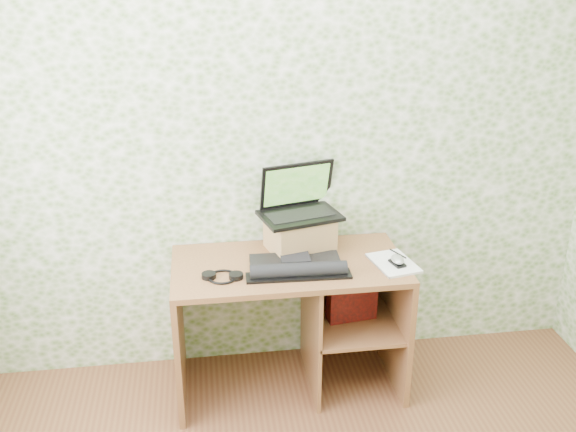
{
  "coord_description": "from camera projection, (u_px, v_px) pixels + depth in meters",
  "views": [
    {
      "loc": [
        -0.42,
        -1.47,
        2.26
      ],
      "look_at": [
        -0.01,
        1.39,
        1.04
      ],
      "focal_mm": 40.0,
      "sensor_mm": 36.0,
      "label": 1
    }
  ],
  "objects": [
    {
      "name": "red_box",
      "position": [
        352.0,
        293.0,
        3.42
      ],
      "size": [
        0.27,
        0.12,
        0.32
      ],
      "primitive_type": "cube",
      "rotation": [
        0.0,
        0.0,
        0.14
      ],
      "color": "maroon",
      "rests_on": "desk"
    },
    {
      "name": "notepad",
      "position": [
        393.0,
        263.0,
        3.29
      ],
      "size": [
        0.24,
        0.3,
        0.01
      ],
      "primitive_type": "cube",
      "rotation": [
        0.0,
        0.0,
        0.19
      ],
      "color": "silver",
      "rests_on": "desk"
    },
    {
      "name": "pen",
      "position": [
        398.0,
        254.0,
        3.37
      ],
      "size": [
        0.06,
        0.12,
        0.01
      ],
      "primitive_type": "cylinder",
      "rotation": [
        1.57,
        0.0,
        0.43
      ],
      "color": "black",
      "rests_on": "notepad"
    },
    {
      "name": "wall_back",
      "position": [
        281.0,
        143.0,
        3.37
      ],
      "size": [
        3.5,
        0.0,
        3.5
      ],
      "primitive_type": "plane",
      "rotation": [
        1.57,
        0.0,
        0.0
      ],
      "color": "silver",
      "rests_on": "ground"
    },
    {
      "name": "mouse",
      "position": [
        397.0,
        261.0,
        3.25
      ],
      "size": [
        0.09,
        0.11,
        0.03
      ],
      "primitive_type": "ellipsoid",
      "rotation": [
        0.0,
        0.0,
        0.27
      ],
      "color": "#B5B5B7",
      "rests_on": "notepad"
    },
    {
      "name": "desk",
      "position": [
        302.0,
        304.0,
        3.44
      ],
      "size": [
        1.2,
        0.6,
        0.75
      ],
      "color": "brown",
      "rests_on": "floor"
    },
    {
      "name": "laptop",
      "position": [
        299.0,
        203.0,
        3.38
      ],
      "size": [
        0.46,
        0.38,
        0.27
      ],
      "rotation": [
        0.0,
        0.0,
        0.25
      ],
      "color": "black",
      "rests_on": "riser"
    },
    {
      "name": "keyboard",
      "position": [
        297.0,
        266.0,
        3.22
      ],
      "size": [
        0.52,
        0.28,
        0.07
      ],
      "rotation": [
        0.0,
        0.0,
        -0.04
      ],
      "color": "black",
      "rests_on": "desk"
    },
    {
      "name": "headphones",
      "position": [
        223.0,
        276.0,
        3.15
      ],
      "size": [
        0.2,
        0.17,
        0.03
      ],
      "rotation": [
        0.0,
        0.0,
        -0.17
      ],
      "color": "black",
      "rests_on": "desk"
    },
    {
      "name": "riser",
      "position": [
        300.0,
        234.0,
        3.4
      ],
      "size": [
        0.37,
        0.34,
        0.19
      ],
      "primitive_type": "cube",
      "rotation": [
        0.0,
        0.0,
        0.25
      ],
      "color": "olive",
      "rests_on": "desk"
    }
  ]
}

